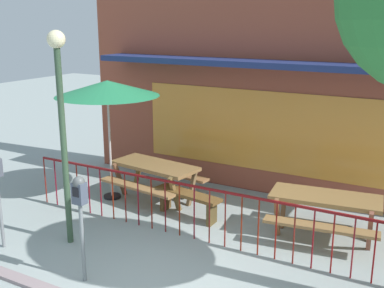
{
  "coord_description": "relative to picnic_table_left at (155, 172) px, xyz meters",
  "views": [
    {
      "loc": [
        3.27,
        -4.76,
        3.62
      ],
      "look_at": [
        -0.55,
        2.09,
        1.55
      ],
      "focal_mm": 44.24,
      "sensor_mm": 36.0,
      "label": 1
    }
  ],
  "objects": [
    {
      "name": "pub_storefront",
      "position": [
        1.86,
        1.73,
        1.69
      ],
      "size": [
        8.88,
        1.27,
        4.6
      ],
      "color": "#5A271E",
      "rests_on": "ground"
    },
    {
      "name": "patio_fence_front",
      "position": [
        1.86,
        -1.19,
        0.05
      ],
      "size": [
        7.48,
        0.04,
        0.97
      ],
      "color": "maroon",
      "rests_on": "ground"
    },
    {
      "name": "picnic_table_left",
      "position": [
        0.0,
        0.0,
        0.0
      ],
      "size": [
        1.96,
        1.58,
        0.79
      ],
      "color": "brown",
      "rests_on": "ground"
    },
    {
      "name": "picnic_table_right",
      "position": [
        3.48,
        -0.09,
        0.0
      ],
      "size": [
        1.96,
        1.58,
        0.79
      ],
      "color": "olive",
      "rests_on": "ground"
    },
    {
      "name": "patio_umbrella",
      "position": [
        -0.87,
        -0.33,
        1.68
      ],
      "size": [
        2.08,
        2.08,
        2.46
      ],
      "color": "black",
      "rests_on": "ground"
    },
    {
      "name": "patio_bench",
      "position": [
        1.01,
        -0.42,
        -0.26
      ],
      "size": [
        1.43,
        0.54,
        0.48
      ],
      "color": "brown",
      "rests_on": "ground"
    },
    {
      "name": "parking_meter_far",
      "position": [
        0.84,
        -3.11,
        0.6
      ],
      "size": [
        0.18,
        0.17,
        1.57
      ],
      "color": "slate",
      "rests_on": "ground"
    },
    {
      "name": "street_lamp",
      "position": [
        -0.19,
        -2.3,
        1.7
      ],
      "size": [
        0.28,
        0.28,
        3.47
      ],
      "color": "#324B33",
      "rests_on": "ground"
    }
  ]
}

